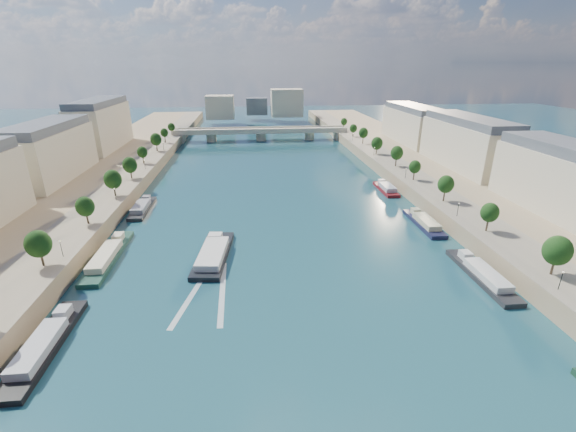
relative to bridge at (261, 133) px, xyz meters
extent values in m
plane|color=#0C2C36|center=(0.00, -138.00, -5.08)|extent=(700.00, 700.00, 0.00)
cube|color=#9E8460|center=(-72.00, -138.00, -2.58)|extent=(44.00, 520.00, 5.00)
cube|color=#9E8460|center=(72.00, -138.00, -2.58)|extent=(44.00, 520.00, 5.00)
cube|color=gray|center=(-57.00, -138.00, -0.03)|extent=(14.00, 520.00, 0.10)
cube|color=gray|center=(57.00, -138.00, -0.03)|extent=(14.00, 520.00, 0.10)
cylinder|color=#382B1E|center=(-55.00, -172.00, 1.83)|extent=(0.50, 0.50, 3.82)
ellipsoid|color=black|center=(-55.00, -172.00, 5.42)|extent=(4.80, 4.80, 5.52)
cylinder|color=#382B1E|center=(-55.00, -148.00, 1.83)|extent=(0.50, 0.50, 3.82)
ellipsoid|color=black|center=(-55.00, -148.00, 5.42)|extent=(4.80, 4.80, 5.52)
cylinder|color=#382B1E|center=(-55.00, -124.00, 1.83)|extent=(0.50, 0.50, 3.82)
ellipsoid|color=black|center=(-55.00, -124.00, 5.42)|extent=(4.80, 4.80, 5.52)
cylinder|color=#382B1E|center=(-55.00, -100.00, 1.83)|extent=(0.50, 0.50, 3.82)
ellipsoid|color=black|center=(-55.00, -100.00, 5.42)|extent=(4.80, 4.80, 5.52)
cylinder|color=#382B1E|center=(-55.00, -76.00, 1.83)|extent=(0.50, 0.50, 3.82)
ellipsoid|color=black|center=(-55.00, -76.00, 5.42)|extent=(4.80, 4.80, 5.52)
cylinder|color=#382B1E|center=(-55.00, -52.00, 1.83)|extent=(0.50, 0.50, 3.82)
ellipsoid|color=black|center=(-55.00, -52.00, 5.42)|extent=(4.80, 4.80, 5.52)
cylinder|color=#382B1E|center=(-55.00, -28.00, 1.83)|extent=(0.50, 0.50, 3.82)
ellipsoid|color=black|center=(-55.00, -28.00, 5.42)|extent=(4.80, 4.80, 5.52)
cylinder|color=#382B1E|center=(-55.00, -4.00, 1.83)|extent=(0.50, 0.50, 3.82)
ellipsoid|color=black|center=(-55.00, -4.00, 5.42)|extent=(4.80, 4.80, 5.52)
cylinder|color=#382B1E|center=(55.00, -188.00, 1.83)|extent=(0.50, 0.50, 3.82)
ellipsoid|color=black|center=(55.00, -188.00, 5.42)|extent=(4.80, 4.80, 5.52)
cylinder|color=#382B1E|center=(55.00, -164.00, 1.83)|extent=(0.50, 0.50, 3.82)
ellipsoid|color=black|center=(55.00, -164.00, 5.42)|extent=(4.80, 4.80, 5.52)
cylinder|color=#382B1E|center=(55.00, -140.00, 1.83)|extent=(0.50, 0.50, 3.82)
ellipsoid|color=black|center=(55.00, -140.00, 5.42)|extent=(4.80, 4.80, 5.52)
cylinder|color=#382B1E|center=(55.00, -116.00, 1.83)|extent=(0.50, 0.50, 3.82)
ellipsoid|color=black|center=(55.00, -116.00, 5.42)|extent=(4.80, 4.80, 5.52)
cylinder|color=#382B1E|center=(55.00, -92.00, 1.83)|extent=(0.50, 0.50, 3.82)
ellipsoid|color=black|center=(55.00, -92.00, 5.42)|extent=(4.80, 4.80, 5.52)
cylinder|color=#382B1E|center=(55.00, -68.00, 1.83)|extent=(0.50, 0.50, 3.82)
ellipsoid|color=black|center=(55.00, -68.00, 5.42)|extent=(4.80, 4.80, 5.52)
cylinder|color=#382B1E|center=(55.00, -44.00, 1.83)|extent=(0.50, 0.50, 3.82)
ellipsoid|color=black|center=(55.00, -44.00, 5.42)|extent=(4.80, 4.80, 5.52)
cylinder|color=#382B1E|center=(55.00, -20.00, 1.83)|extent=(0.50, 0.50, 3.82)
ellipsoid|color=black|center=(55.00, -20.00, 5.42)|extent=(4.80, 4.80, 5.52)
cylinder|color=#382B1E|center=(55.00, 4.00, 1.83)|extent=(0.50, 0.50, 3.82)
ellipsoid|color=black|center=(55.00, 4.00, 5.42)|extent=(4.80, 4.80, 5.52)
cylinder|color=black|center=(-52.50, -168.00, 1.92)|extent=(0.14, 0.14, 4.00)
sphere|color=#FFE5B2|center=(-52.50, -168.00, 4.02)|extent=(0.36, 0.36, 0.36)
cylinder|color=black|center=(-52.50, -128.00, 1.92)|extent=(0.14, 0.14, 4.00)
sphere|color=#FFE5B2|center=(-52.50, -128.00, 4.02)|extent=(0.36, 0.36, 0.36)
cylinder|color=black|center=(-52.50, -88.00, 1.92)|extent=(0.14, 0.14, 4.00)
sphere|color=#FFE5B2|center=(-52.50, -88.00, 4.02)|extent=(0.36, 0.36, 0.36)
cylinder|color=black|center=(-52.50, -48.00, 1.92)|extent=(0.14, 0.14, 4.00)
sphere|color=#FFE5B2|center=(-52.50, -48.00, 4.02)|extent=(0.36, 0.36, 0.36)
cylinder|color=black|center=(52.50, -193.00, 1.92)|extent=(0.14, 0.14, 4.00)
sphere|color=#FFE5B2|center=(52.50, -193.00, 4.02)|extent=(0.36, 0.36, 0.36)
cylinder|color=black|center=(52.50, -153.00, 1.92)|extent=(0.14, 0.14, 4.00)
sphere|color=#FFE5B2|center=(52.50, -153.00, 4.02)|extent=(0.36, 0.36, 0.36)
cylinder|color=black|center=(52.50, -113.00, 1.92)|extent=(0.14, 0.14, 4.00)
sphere|color=#FFE5B2|center=(52.50, -113.00, 4.02)|extent=(0.36, 0.36, 0.36)
cylinder|color=black|center=(52.50, -73.00, 1.92)|extent=(0.14, 0.14, 4.00)
sphere|color=#FFE5B2|center=(52.50, -73.00, 4.02)|extent=(0.36, 0.36, 0.36)
cylinder|color=black|center=(52.50, -33.00, 1.92)|extent=(0.14, 0.14, 4.00)
sphere|color=#FFE5B2|center=(52.50, -33.00, 4.02)|extent=(0.36, 0.36, 0.36)
cube|color=beige|center=(-85.00, -97.00, 9.92)|extent=(16.00, 52.00, 20.00)
cube|color=#474C54|center=(-85.00, -97.00, 21.52)|extent=(14.72, 50.44, 3.20)
cube|color=beige|center=(-85.00, -39.00, 9.92)|extent=(16.00, 52.00, 20.00)
cube|color=#474C54|center=(-85.00, -39.00, 21.52)|extent=(14.72, 50.44, 3.20)
cube|color=beige|center=(85.00, -155.00, 9.92)|extent=(16.00, 52.00, 20.00)
cube|color=beige|center=(85.00, -97.00, 9.92)|extent=(16.00, 52.00, 20.00)
cube|color=#474C54|center=(85.00, -97.00, 21.52)|extent=(14.72, 50.44, 3.20)
cube|color=beige|center=(85.00, -39.00, 9.92)|extent=(16.00, 52.00, 20.00)
cube|color=#474C54|center=(85.00, -39.00, 21.52)|extent=(14.72, 50.44, 3.20)
cube|color=beige|center=(-30.00, 72.00, 8.92)|extent=(22.00, 18.00, 18.00)
cube|color=beige|center=(25.00, 82.00, 10.92)|extent=(26.00, 20.00, 22.00)
cube|color=#474C54|center=(0.00, 97.00, 6.92)|extent=(18.00, 16.00, 14.00)
cube|color=#C1B79E|center=(0.00, 0.00, 1.12)|extent=(112.00, 11.00, 2.20)
cube|color=#C1B79E|center=(0.00, -5.00, 2.62)|extent=(112.00, 0.80, 0.90)
cube|color=#C1B79E|center=(0.00, 5.00, 2.62)|extent=(112.00, 0.80, 0.90)
cylinder|color=#C1B79E|center=(-32.00, 0.00, -2.58)|extent=(6.40, 6.40, 5.00)
cylinder|color=#C1B79E|center=(0.00, 0.00, -2.58)|extent=(6.40, 6.40, 5.00)
cylinder|color=#C1B79E|center=(32.00, 0.00, -2.58)|extent=(6.40, 6.40, 5.00)
cube|color=#C1B79E|center=(-52.00, 0.00, -2.58)|extent=(6.00, 12.00, 5.00)
cube|color=#C1B79E|center=(52.00, 0.00, -2.58)|extent=(6.00, 12.00, 5.00)
cube|color=black|center=(-18.44, -161.75, -4.76)|extent=(9.94, 26.34, 1.84)
cube|color=silver|center=(-18.44, -163.81, -3.02)|extent=(7.70, 17.25, 1.65)
cube|color=silver|center=(-18.44, -154.04, -2.95)|extent=(3.97, 3.45, 1.80)
cube|color=silver|center=(-21.64, -178.75, -5.06)|extent=(6.96, 25.61, 0.04)
cube|color=silver|center=(-15.24, -178.75, -5.06)|extent=(1.71, 26.02, 0.04)
cube|color=black|center=(-45.50, -194.06, -4.78)|extent=(5.00, 25.82, 1.80)
cube|color=#A5A8B1|center=(-45.50, -196.12, -3.08)|extent=(4.10, 14.20, 1.60)
cube|color=#A5A8B1|center=(-45.50, -186.31, -2.98)|extent=(2.50, 3.10, 1.80)
cube|color=#1C4637|center=(-45.50, -160.07, -4.78)|extent=(5.00, 29.57, 1.80)
cube|color=beige|center=(-45.50, -162.44, -3.08)|extent=(4.10, 16.26, 1.60)
cube|color=beige|center=(-45.50, -151.20, -2.98)|extent=(2.50, 3.55, 1.80)
cube|color=#262729|center=(-45.50, -124.52, -4.78)|extent=(5.00, 21.58, 1.80)
cube|color=gray|center=(-45.50, -126.25, -3.08)|extent=(4.10, 11.87, 1.60)
cube|color=gray|center=(-45.50, -118.05, -2.98)|extent=(2.50, 2.59, 1.80)
cube|color=#252527|center=(45.50, -179.05, -4.78)|extent=(5.00, 25.25, 1.80)
cube|color=silver|center=(45.50, -181.07, -3.08)|extent=(4.10, 13.89, 1.60)
cube|color=silver|center=(45.50, -171.47, -2.98)|extent=(2.50, 3.03, 1.80)
cube|color=#181A36|center=(45.50, -147.11, -4.78)|extent=(5.00, 22.02, 1.80)
cube|color=beige|center=(45.50, -148.88, -3.08)|extent=(4.10, 12.11, 1.60)
cube|color=beige|center=(45.50, -140.51, -2.98)|extent=(2.50, 2.64, 1.80)
cube|color=maroon|center=(45.50, -112.06, -4.78)|extent=(5.00, 18.51, 1.80)
cube|color=#A6A9B2|center=(45.50, -113.54, -3.08)|extent=(4.10, 10.18, 1.60)
cube|color=#A6A9B2|center=(45.50, -106.50, -2.98)|extent=(2.50, 2.22, 1.80)
camera|label=1|loc=(-8.13, -253.25, 42.32)|focal=24.00mm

